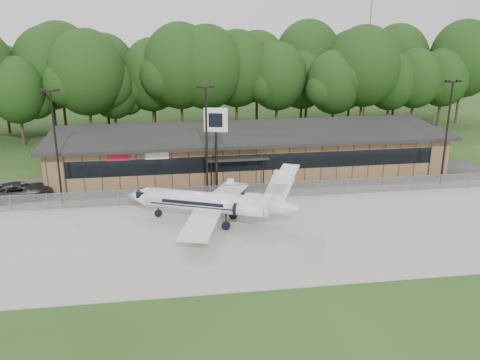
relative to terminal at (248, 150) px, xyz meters
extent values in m
plane|color=#234017|center=(0.00, -23.94, -2.18)|extent=(160.00, 160.00, 0.00)
cube|color=#9E9B93|center=(0.00, -15.94, -2.14)|extent=(64.00, 18.00, 0.08)
cube|color=#383835|center=(0.00, -4.44, -2.15)|extent=(50.00, 9.00, 0.06)
cube|color=olive|center=(0.00, 0.06, -0.18)|extent=(40.00, 10.00, 4.00)
cube|color=black|center=(0.00, -4.96, 0.12)|extent=(36.00, 0.08, 1.60)
cube|color=black|center=(0.00, -0.44, 1.97)|extent=(41.00, 11.50, 0.30)
cube|color=black|center=(-2.00, -5.54, 0.82)|extent=(6.00, 1.60, 0.20)
cube|color=#B5162C|center=(-13.00, -4.99, 1.22)|extent=(2.20, 0.06, 0.70)
cube|color=silver|center=(-9.50, -4.99, 1.22)|extent=(2.20, 0.06, 0.70)
cube|color=gray|center=(0.00, -8.94, -1.43)|extent=(46.00, 0.03, 1.50)
cube|color=gray|center=(0.00, -8.94, -0.68)|extent=(46.00, 0.04, 0.04)
cylinder|color=gray|center=(22.00, 24.06, 10.32)|extent=(0.20, 0.20, 25.00)
cylinder|color=black|center=(-18.00, -7.44, 2.82)|extent=(0.18, 0.18, 10.00)
cube|color=black|center=(-18.00, -7.44, 7.87)|extent=(1.20, 0.12, 0.12)
cube|color=black|center=(-18.55, -7.44, 7.94)|extent=(0.45, 0.30, 0.22)
cube|color=black|center=(-17.45, -7.44, 7.94)|extent=(0.45, 0.30, 0.22)
cylinder|color=black|center=(-5.00, -7.44, 2.82)|extent=(0.18, 0.18, 10.00)
cube|color=black|center=(-5.00, -7.44, 7.87)|extent=(1.20, 0.12, 0.12)
cube|color=black|center=(-5.55, -7.44, 7.94)|extent=(0.45, 0.30, 0.22)
cube|color=black|center=(-4.45, -7.44, 7.94)|extent=(0.45, 0.30, 0.22)
cylinder|color=black|center=(18.00, -7.44, 2.82)|extent=(0.18, 0.18, 10.00)
cube|color=black|center=(18.00, -7.44, 7.87)|extent=(1.20, 0.12, 0.12)
cube|color=black|center=(17.45, -7.44, 7.94)|extent=(0.45, 0.30, 0.22)
cube|color=black|center=(18.55, -7.44, 7.94)|extent=(0.45, 0.30, 0.22)
cylinder|color=white|center=(-5.54, -13.74, -0.43)|extent=(10.10, 5.45, 1.64)
cone|color=white|center=(-11.23, -11.39, -0.43)|extent=(2.52, 2.30, 1.64)
cone|color=white|center=(0.24, -16.14, -0.28)|extent=(2.71, 2.38, 1.64)
cube|color=white|center=(-6.37, -17.07, -0.89)|extent=(4.44, 6.55, 0.12)
cube|color=white|center=(-3.77, -10.81, -0.89)|extent=(4.44, 6.55, 0.12)
cylinder|color=white|center=(-2.62, -16.34, -0.28)|extent=(2.44, 1.72, 0.92)
cylinder|color=white|center=(-1.64, -13.97, -0.28)|extent=(2.44, 1.72, 0.92)
cube|color=white|center=(-0.24, -15.94, 1.21)|extent=(2.38, 1.10, 3.09)
cube|color=white|center=(0.33, -16.18, 2.49)|extent=(3.04, 4.87, 0.10)
cube|color=black|center=(-10.56, -11.66, -0.15)|extent=(1.42, 1.53, 0.51)
cube|color=black|center=(-3.84, -14.45, -1.82)|extent=(1.70, 2.59, 0.72)
cylinder|color=black|center=(-9.52, -12.09, -1.82)|extent=(0.80, 0.80, 0.23)
imported|color=#2D2D2F|center=(-22.00, -5.90, -1.36)|extent=(6.33, 4.08, 1.62)
cylinder|color=black|center=(-4.11, -7.14, 1.71)|extent=(0.28, 0.28, 7.78)
cube|color=silver|center=(-4.11, -7.14, 4.92)|extent=(2.13, 0.75, 2.14)
cube|color=black|center=(-4.14, -7.26, 4.92)|extent=(1.24, 0.34, 1.26)
camera|label=1|loc=(-8.82, -53.79, 15.07)|focal=40.00mm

